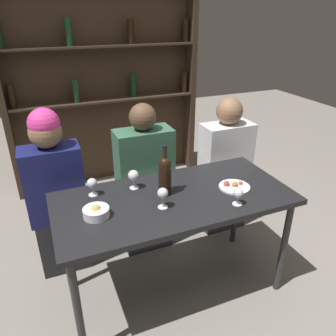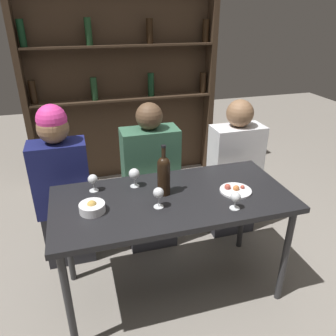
{
  "view_description": "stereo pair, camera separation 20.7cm",
  "coord_description": "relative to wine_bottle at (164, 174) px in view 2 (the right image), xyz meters",
  "views": [
    {
      "loc": [
        -0.71,
        -1.62,
        1.82
      ],
      "look_at": [
        0.0,
        0.11,
        0.92
      ],
      "focal_mm": 35.0,
      "sensor_mm": 36.0,
      "label": 1
    },
    {
      "loc": [
        -0.52,
        -1.68,
        1.82
      ],
      "look_at": [
        0.0,
        0.11,
        0.92
      ],
      "focal_mm": 35.0,
      "sensor_mm": 36.0,
      "label": 2
    }
  ],
  "objects": [
    {
      "name": "wine_glass_1",
      "position": [
        -0.16,
        0.14,
        -0.05
      ],
      "size": [
        0.07,
        0.07,
        0.13
      ],
      "color": "silver",
      "rests_on": "dining_table"
    },
    {
      "name": "wine_glass_2",
      "position": [
        0.35,
        -0.28,
        -0.07
      ],
      "size": [
        0.06,
        0.06,
        0.11
      ],
      "color": "silver",
      "rests_on": "dining_table"
    },
    {
      "name": "wine_rack_wall",
      "position": [
        0.04,
        1.83,
        0.27
      ],
      "size": [
        2.05,
        0.21,
        2.3
      ],
      "color": "#38281C",
      "rests_on": "ground_plane"
    },
    {
      "name": "wine_glass_0",
      "position": [
        -0.42,
        0.16,
        -0.06
      ],
      "size": [
        0.06,
        0.06,
        0.12
      ],
      "color": "silver",
      "rests_on": "dining_table"
    },
    {
      "name": "wine_bottle",
      "position": [
        0.0,
        0.0,
        0.0
      ],
      "size": [
        0.08,
        0.08,
        0.33
      ],
      "color": "black",
      "rests_on": "dining_table"
    },
    {
      "name": "ground_plane",
      "position": [
        0.04,
        -0.05,
        -0.91
      ],
      "size": [
        10.0,
        10.0,
        0.0
      ],
      "primitive_type": "plane",
      "color": "gray"
    },
    {
      "name": "wine_glass_3",
      "position": [
        -0.07,
        -0.14,
        -0.05
      ],
      "size": [
        0.06,
        0.06,
        0.13
      ],
      "color": "silver",
      "rests_on": "dining_table"
    },
    {
      "name": "seated_person_right",
      "position": [
        0.76,
        0.49,
        -0.34
      ],
      "size": [
        0.42,
        0.22,
        1.2
      ],
      "color": "#26262B",
      "rests_on": "ground_plane"
    },
    {
      "name": "food_plate_0",
      "position": [
        0.45,
        -0.1,
        -0.13
      ],
      "size": [
        0.2,
        0.2,
        0.04
      ],
      "color": "white",
      "rests_on": "dining_table"
    },
    {
      "name": "seated_person_center",
      "position": [
        0.03,
        0.49,
        -0.33
      ],
      "size": [
        0.43,
        0.22,
        1.23
      ],
      "color": "#26262B",
      "rests_on": "ground_plane"
    },
    {
      "name": "snack_bowl",
      "position": [
        -0.45,
        -0.09,
        -0.11
      ],
      "size": [
        0.15,
        0.15,
        0.07
      ],
      "color": "white",
      "rests_on": "dining_table"
    },
    {
      "name": "seated_person_left",
      "position": [
        -0.64,
        0.49,
        -0.28
      ],
      "size": [
        0.4,
        0.22,
        1.27
      ],
      "color": "#26262B",
      "rests_on": "ground_plane"
    },
    {
      "name": "dining_table",
      "position": [
        0.04,
        -0.05,
        -0.21
      ],
      "size": [
        1.49,
        0.7,
        0.77
      ],
      "color": "black",
      "rests_on": "ground_plane"
    }
  ]
}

